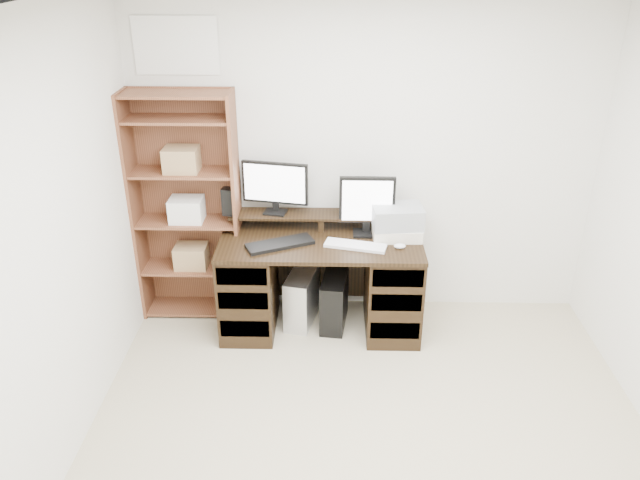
{
  "coord_description": "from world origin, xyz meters",
  "views": [
    {
      "loc": [
        -0.24,
        -2.5,
        2.78
      ],
      "look_at": [
        -0.33,
        1.43,
        0.85
      ],
      "focal_mm": 35.0,
      "sensor_mm": 36.0,
      "label": 1
    }
  ],
  "objects_px": {
    "printer": "(396,231)",
    "tower_black": "(334,301)",
    "desk": "(321,282)",
    "monitor_wide": "(275,185)",
    "monitor_small": "(367,203)",
    "bookshelf": "(187,206)",
    "tower_silver": "(302,298)"
  },
  "relations": [
    {
      "from": "printer",
      "to": "desk",
      "type": "bearing_deg",
      "value": -176.44
    },
    {
      "from": "desk",
      "to": "bookshelf",
      "type": "bearing_deg",
      "value": 168.26
    },
    {
      "from": "monitor_small",
      "to": "printer",
      "type": "relative_size",
      "value": 1.27
    },
    {
      "from": "monitor_small",
      "to": "tower_black",
      "type": "bearing_deg",
      "value": -157.32
    },
    {
      "from": "monitor_small",
      "to": "printer",
      "type": "xyz_separation_m",
      "value": [
        0.22,
        -0.06,
        -0.2
      ]
    },
    {
      "from": "desk",
      "to": "monitor_wide",
      "type": "bearing_deg",
      "value": 147.57
    },
    {
      "from": "printer",
      "to": "monitor_small",
      "type": "bearing_deg",
      "value": 163.52
    },
    {
      "from": "monitor_wide",
      "to": "bookshelf",
      "type": "bearing_deg",
      "value": -168.38
    },
    {
      "from": "tower_black",
      "to": "tower_silver",
      "type": "bearing_deg",
      "value": 178.71
    },
    {
      "from": "bookshelf",
      "to": "monitor_wide",
      "type": "bearing_deg",
      "value": 0.67
    },
    {
      "from": "tower_silver",
      "to": "tower_black",
      "type": "bearing_deg",
      "value": 3.94
    },
    {
      "from": "tower_silver",
      "to": "bookshelf",
      "type": "bearing_deg",
      "value": -178.07
    },
    {
      "from": "monitor_small",
      "to": "bookshelf",
      "type": "bearing_deg",
      "value": 176.18
    },
    {
      "from": "monitor_wide",
      "to": "monitor_small",
      "type": "distance_m",
      "value": 0.7
    },
    {
      "from": "desk",
      "to": "tower_silver",
      "type": "height_order",
      "value": "desk"
    },
    {
      "from": "bookshelf",
      "to": "printer",
      "type": "bearing_deg",
      "value": -5.56
    },
    {
      "from": "desk",
      "to": "printer",
      "type": "height_order",
      "value": "printer"
    },
    {
      "from": "desk",
      "to": "monitor_wide",
      "type": "height_order",
      "value": "monitor_wide"
    },
    {
      "from": "desk",
      "to": "monitor_wide",
      "type": "xyz_separation_m",
      "value": [
        -0.35,
        0.22,
        0.7
      ]
    },
    {
      "from": "tower_black",
      "to": "bookshelf",
      "type": "height_order",
      "value": "bookshelf"
    },
    {
      "from": "printer",
      "to": "tower_black",
      "type": "height_order",
      "value": "printer"
    },
    {
      "from": "monitor_small",
      "to": "bookshelf",
      "type": "xyz_separation_m",
      "value": [
        -1.36,
        0.1,
        -0.08
      ]
    },
    {
      "from": "tower_black",
      "to": "desk",
      "type": "bearing_deg",
      "value": -163.33
    },
    {
      "from": "tower_black",
      "to": "printer",
      "type": "bearing_deg",
      "value": 11.97
    },
    {
      "from": "printer",
      "to": "tower_silver",
      "type": "bearing_deg",
      "value": 177.9
    },
    {
      "from": "monitor_wide",
      "to": "tower_silver",
      "type": "height_order",
      "value": "monitor_wide"
    },
    {
      "from": "monitor_small",
      "to": "printer",
      "type": "distance_m",
      "value": 0.31
    },
    {
      "from": "monitor_wide",
      "to": "printer",
      "type": "relative_size",
      "value": 1.41
    },
    {
      "from": "printer",
      "to": "monitor_wide",
      "type": "bearing_deg",
      "value": 167.52
    },
    {
      "from": "tower_black",
      "to": "monitor_small",
      "type": "bearing_deg",
      "value": 29.31
    },
    {
      "from": "monitor_small",
      "to": "printer",
      "type": "bearing_deg",
      "value": -13.81
    },
    {
      "from": "tower_black",
      "to": "bookshelf",
      "type": "distance_m",
      "value": 1.35
    }
  ]
}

